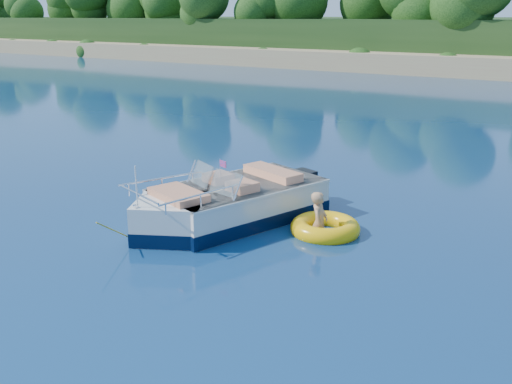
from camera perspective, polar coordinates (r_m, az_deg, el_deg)
ground at (r=11.09m, az=0.54°, el=-5.99°), size 160.00×160.00×0.00m
motorboat at (r=12.50m, az=-3.04°, el=-1.50°), size 3.05×5.37×1.85m
tow_tube at (r=12.08m, az=6.93°, el=-3.59°), size 1.78×1.78×0.39m
boy at (r=12.07m, az=6.31°, el=-4.10°), size 0.56×0.83×1.50m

